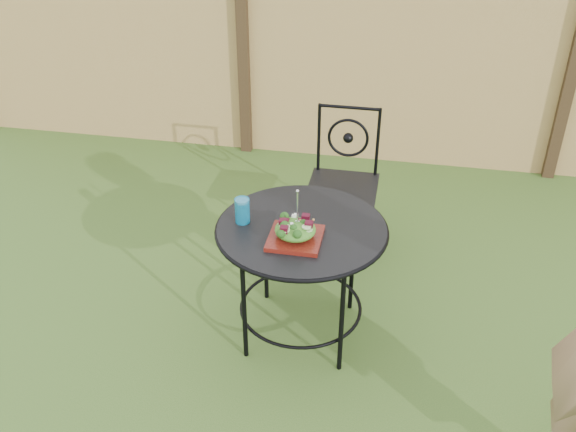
% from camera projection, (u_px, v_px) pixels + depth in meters
% --- Properties ---
extents(ground, '(60.00, 60.00, 0.00)m').
position_uv_depth(ground, '(371.00, 324.00, 3.81)').
color(ground, '#234516').
rests_on(ground, ground).
extents(fence, '(8.00, 0.12, 1.90)m').
position_uv_depth(fence, '(402.00, 54.00, 5.14)').
color(fence, tan).
rests_on(fence, ground).
extents(patio_table, '(0.92, 0.92, 0.72)m').
position_uv_depth(patio_table, '(301.00, 248.00, 3.46)').
color(patio_table, black).
rests_on(patio_table, ground).
extents(patio_chair, '(0.46, 0.46, 0.95)m').
position_uv_depth(patio_chair, '(344.00, 177.00, 4.32)').
color(patio_chair, black).
rests_on(patio_chair, ground).
extents(salad_plate, '(0.27, 0.27, 0.02)m').
position_uv_depth(salad_plate, '(295.00, 238.00, 3.27)').
color(salad_plate, '#430B09').
rests_on(salad_plate, patio_table).
extents(salad, '(0.21, 0.21, 0.08)m').
position_uv_depth(salad, '(295.00, 230.00, 3.25)').
color(salad, '#235614').
rests_on(salad, salad_plate).
extents(fork, '(0.01, 0.01, 0.18)m').
position_uv_depth(fork, '(297.00, 208.00, 3.18)').
color(fork, silver).
rests_on(fork, salad).
extents(drinking_glass, '(0.08, 0.08, 0.14)m').
position_uv_depth(drinking_glass, '(242.00, 211.00, 3.39)').
color(drinking_glass, '#0C668D').
rests_on(drinking_glass, patio_table).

